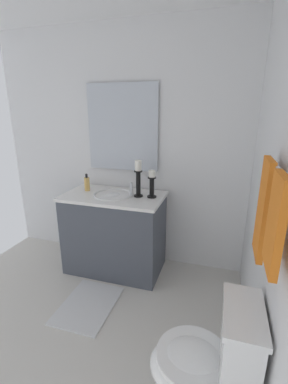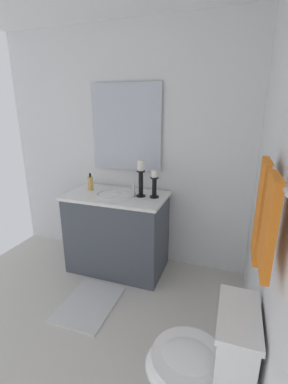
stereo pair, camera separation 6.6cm
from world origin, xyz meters
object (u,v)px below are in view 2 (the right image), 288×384
candle_holder_short (141,177)px  soap_bottle (91,183)px  towel_bar (276,172)px  bath_mat (89,304)px  towel_center (269,226)px  mirror (126,128)px  sink_basin (116,198)px  candle_holder_tall (154,183)px  vanity_cabinet (118,232)px  toilet (201,366)px  towel_near_vanity (261,211)px

candle_holder_short → soap_bottle: (-0.03, -0.57, -0.12)m
soap_bottle → towel_bar: size_ratio=0.28×
candle_holder_short → bath_mat: 1.23m
towel_center → mirror: bearing=-142.1°
sink_basin → candle_holder_tall: (-0.04, 0.38, 0.18)m
towel_bar → candle_holder_tall: bearing=-143.8°
vanity_cabinet → toilet: (1.21, 1.03, -0.05)m
candle_holder_short → towel_bar: bearing=40.5°
sink_basin → towel_near_vanity: (0.98, 1.23, 0.38)m
soap_bottle → bath_mat: (0.68, 0.32, -0.89)m
vanity_cabinet → towel_bar: bearing=47.6°
vanity_cabinet → toilet: size_ratio=1.35×
vanity_cabinet → candle_holder_short: (-0.03, 0.25, 0.61)m
candle_holder_tall → bath_mat: 1.23m
soap_bottle → bath_mat: 1.17m
bath_mat → toilet: bearing=60.4°
towel_near_vanity → bath_mat: size_ratio=0.83×
sink_basin → bath_mat: size_ratio=0.67×
vanity_cabinet → candle_holder_short: 0.66m
sink_basin → mirror: 0.73m
vanity_cabinet → mirror: bearing=180.0°
candle_holder_tall → towel_center: bearing=32.3°
vanity_cabinet → candle_holder_tall: candle_holder_tall is taller
candle_holder_tall → towel_bar: (1.18, 0.86, 0.43)m
candle_holder_tall → towel_bar: 1.53m
mirror → bath_mat: bearing=-0.0°
towel_center → bath_mat: (-0.68, -1.23, -1.23)m
mirror → towel_center: 2.02m
vanity_cabinet → candle_holder_short: size_ratio=2.82×
towel_bar → towel_near_vanity: 0.28m
bath_mat → mirror: bearing=180.0°
soap_bottle → sink_basin: bearing=80.2°
sink_basin → towel_bar: bearing=47.6°
vanity_cabinet → candle_holder_tall: bearing=96.0°
soap_bottle → towel_near_vanity: 1.88m
towel_near_vanity → vanity_cabinet: bearing=-128.5°
mirror → candle_holder_short: size_ratio=2.42×
vanity_cabinet → mirror: mirror is taller
soap_bottle → candle_holder_tall: bearing=88.8°
vanity_cabinet → mirror: size_ratio=1.16×
mirror → towel_bar: (1.42, 1.25, -0.06)m
sink_basin → towel_center: size_ratio=1.07×
toilet → towel_bar: (-0.07, 0.22, 1.04)m
toilet → bath_mat: (-0.58, -1.03, -0.36)m
candle_holder_short → towel_center: size_ratio=0.95×
candle_holder_tall → towel_bar: size_ratio=0.41×
mirror → towel_near_vanity: bearing=44.4°
vanity_cabinet → towel_center: size_ratio=2.68×
towel_near_vanity → towel_center: bearing=0.0°
mirror → towel_near_vanity: mirror is taller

